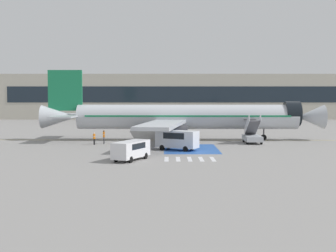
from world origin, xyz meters
name	(u,v)px	position (x,y,z in m)	size (l,w,h in m)	color
ground_plane	(184,140)	(0.00, 0.00, 0.00)	(600.00, 600.00, 0.00)	gray
apron_leadline_yellow	(187,140)	(0.46, 0.22, 0.00)	(0.20, 76.23, 0.01)	gold
apron_stand_patch_blue	(191,149)	(0.46, -11.09, 0.00)	(6.61, 10.76, 0.01)	#2856A8
apron_walkway_bar_0	(166,159)	(-2.54, -20.42, 0.00)	(0.44, 3.60, 0.01)	silver
apron_walkway_bar_1	(178,159)	(-1.34, -20.42, 0.00)	(0.44, 3.60, 0.01)	silver
apron_walkway_bar_2	(189,159)	(-0.14, -20.42, 0.00)	(0.44, 3.60, 0.01)	silver
apron_walkway_bar_3	(201,159)	(1.06, -20.42, 0.00)	(0.44, 3.60, 0.01)	silver
apron_walkway_bar_4	(213,159)	(2.26, -20.42, 0.00)	(0.44, 3.60, 0.01)	silver
airliner	(182,117)	(-0.27, 0.22, 3.39)	(41.60, 36.23, 10.32)	#B7BCC4
boarding_stairs_forward	(252,136)	(9.27, -4.22, 1.00)	(2.25, 5.25, 4.05)	#ADB2BA
fuel_tanker	(135,119)	(-9.00, 26.16, 1.78)	(9.61, 3.49, 3.51)	#38383D
service_van_0	(131,149)	(-6.15, -21.29, 1.19)	(3.77, 5.44, 1.96)	silver
service_van_1	(177,139)	(-1.29, -12.41, 1.40)	(5.37, 4.04, 2.36)	silver
baggage_cart	(128,144)	(-7.63, -7.35, 0.26)	(2.86, 2.93, 0.87)	gray
ground_crew_0	(104,136)	(-11.11, -5.23, 1.09)	(0.25, 0.44, 1.88)	#2D2D33
ground_crew_1	(94,138)	(-12.28, -6.24, 0.94)	(0.39, 0.49, 1.64)	black
terminal_building	(211,97)	(10.03, 64.62, 6.22)	(116.96, 12.10, 12.43)	#B2AD9E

